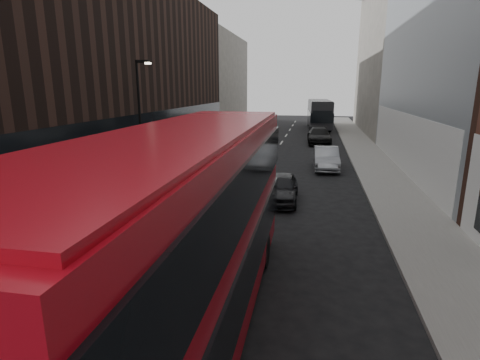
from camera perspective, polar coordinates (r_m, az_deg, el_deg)
The scene contains 12 objects.
sidewalk_right at distance 31.27m, azimuth 18.97°, elevation 3.34°, with size 3.00×80.00×0.15m, color slate.
sidewalk_left at distance 32.99m, azimuth -8.82°, elevation 4.45°, with size 2.00×80.00×0.15m, color slate.
building_modern_block at distance 28.11m, azimuth 30.40°, elevation 21.32°, with size 5.03×22.00×20.00m.
building_victorian at distance 50.35m, azimuth 21.68°, elevation 17.84°, with size 6.50×24.00×21.00m.
building_left_mid at distance 38.51m, azimuth -11.67°, elevation 16.02°, with size 5.00×24.00×14.00m, color black.
building_left_far at distance 59.41m, azimuth -3.13°, elevation 14.97°, with size 5.00×20.00×13.00m, color #69655D.
street_lamp at distance 26.22m, azimuth -14.95°, elevation 10.77°, with size 1.06×0.22×7.00m.
red_bus at distance 7.90m, azimuth -7.96°, elevation -7.36°, with size 2.86×11.56×4.65m.
grey_bus at distance 51.66m, azimuth 11.97°, elevation 9.88°, with size 3.40×11.82×3.77m.
car_a at distance 18.27m, azimuth 6.28°, elevation -1.20°, with size 1.61×3.99×1.36m, color black.
car_b at distance 26.09m, azimuth 12.96°, elevation 3.27°, with size 1.59×4.55×1.50m, color gray.
car_c at distance 37.83m, azimuth 11.95°, elevation 6.61°, with size 2.20×5.41×1.57m, color black.
Camera 1 is at (3.30, -5.52, 5.43)m, focal length 28.00 mm.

